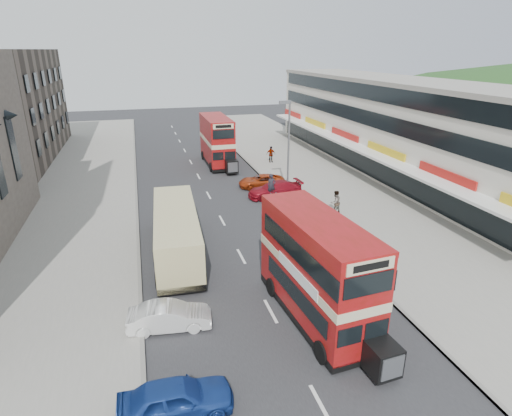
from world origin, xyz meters
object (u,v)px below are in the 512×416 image
object	(u,v)px
car_left_front	(169,317)
car_right_a	(275,189)
car_left_near	(176,398)
street_lamp	(288,142)
bus_main	(317,270)
bus_second	(217,141)
cyclist	(271,191)
coach	(176,231)
car_right_b	(262,181)
pedestrian_near	(335,202)
pedestrian_far	(271,154)

from	to	relation	value
car_left_front	car_right_a	size ratio (longest dim) A/B	0.80
car_left_near	car_left_front	world-z (taller)	car_left_near
street_lamp	bus_main	distance (m)	17.79
bus_second	cyclist	xyz separation A→B (m)	(2.12, -13.01, -1.80)
street_lamp	coach	size ratio (longest dim) A/B	0.80
car_left_front	car_right_b	xyz separation A→B (m)	(9.96, 18.92, -0.03)
bus_main	car_right_a	bearing A→B (deg)	-106.57
bus_second	street_lamp	bearing A→B (deg)	107.26
pedestrian_near	cyclist	xyz separation A→B (m)	(-3.66, 4.55, -0.24)
pedestrian_near	pedestrian_far	xyz separation A→B (m)	(0.03, 16.34, -0.04)
car_right_b	coach	bearing A→B (deg)	-32.73
pedestrian_near	street_lamp	bearing A→B (deg)	-85.35
car_right_a	cyclist	xyz separation A→B (m)	(-0.58, -0.81, 0.17)
cyclist	bus_second	bearing A→B (deg)	94.64
street_lamp	car_left_near	distance (m)	24.25
bus_main	pedestrian_near	xyz separation A→B (m)	(6.66, 11.67, -1.49)
cyclist	car_right_b	bearing A→B (deg)	81.58
car_right_b	pedestrian_far	world-z (taller)	pedestrian_far
bus_second	coach	distance (m)	21.80
bus_second	pedestrian_far	world-z (taller)	bus_second
car_left_front	car_right_a	world-z (taller)	car_right_a
coach	car_right_b	distance (m)	14.56
bus_main	bus_second	world-z (taller)	bus_second
car_right_b	pedestrian_near	xyz separation A→B (m)	(3.41, -8.28, 0.50)
car_left_front	pedestrian_near	distance (m)	17.09
bus_second	pedestrian_near	size ratio (longest dim) A/B	4.87
car_right_b	car_left_front	bearing A→B (deg)	-22.91
car_right_a	car_right_b	world-z (taller)	car_right_a
bus_main	bus_second	bearing A→B (deg)	-96.42
car_left_near	car_left_front	distance (m)	4.94
car_left_near	cyclist	bearing A→B (deg)	-25.86
coach	pedestrian_far	bearing A→B (deg)	60.95
car_right_a	car_right_b	distance (m)	2.94
street_lamp	car_left_front	world-z (taller)	street_lamp
car_left_near	pedestrian_far	distance (m)	34.68
car_right_a	cyclist	world-z (taller)	cyclist
car_left_near	car_right_b	bearing A→B (deg)	-22.72
bus_main	bus_second	distance (m)	29.23
bus_main	car_right_b	distance (m)	20.31
coach	car_right_a	bearing A→B (deg)	46.19
coach	street_lamp	bearing A→B (deg)	43.07
bus_main	car_right_a	xyz separation A→B (m)	(3.59, 17.03, -1.89)
car_left_front	car_right_b	world-z (taller)	car_left_front
bus_second	coach	size ratio (longest dim) A/B	0.90
pedestrian_near	bus_second	bearing A→B (deg)	-87.74
bus_second	car_right_b	xyz separation A→B (m)	(2.37, -9.27, -2.06)
car_right_a	pedestrian_near	world-z (taller)	pedestrian_near
street_lamp	car_right_b	size ratio (longest dim) A/B	1.92
coach	pedestrian_near	size ratio (longest dim) A/B	5.42
coach	bus_main	bearing A→B (deg)	-53.30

